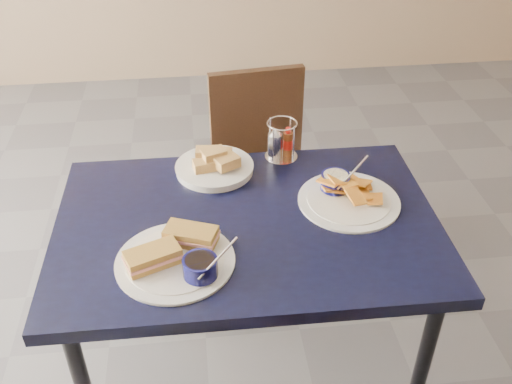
{
  "coord_description": "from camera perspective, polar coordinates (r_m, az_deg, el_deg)",
  "views": [
    {
      "loc": [
        0.02,
        -1.5,
        1.78
      ],
      "look_at": [
        0.18,
        -0.18,
        0.82
      ],
      "focal_mm": 40.0,
      "sensor_mm": 36.0,
      "label": 1
    }
  ],
  "objects": [
    {
      "name": "dining_table",
      "position": [
        1.7,
        -0.85,
        -4.8
      ],
      "size": [
        1.12,
        0.76,
        0.75
      ],
      "color": "black",
      "rests_on": "ground"
    },
    {
      "name": "ground",
      "position": [
        2.33,
        -5.04,
        -14.36
      ],
      "size": [
        6.0,
        6.0,
        0.0
      ],
      "primitive_type": "plane",
      "color": "#525257",
      "rests_on": "ground"
    },
    {
      "name": "bread_basket",
      "position": [
        1.85,
        -4.17,
        2.71
      ],
      "size": [
        0.25,
        0.25,
        0.08
      ],
      "color": "white",
      "rests_on": "dining_table"
    },
    {
      "name": "chair_far",
      "position": [
        2.43,
        0.77,
        3.45
      ],
      "size": [
        0.44,
        0.42,
        0.84
      ],
      "color": "black",
      "rests_on": "ground"
    },
    {
      "name": "sandwich_plate",
      "position": [
        1.52,
        -7.78,
        -6.31
      ],
      "size": [
        0.32,
        0.32,
        0.12
      ],
      "color": "white",
      "rests_on": "dining_table"
    },
    {
      "name": "plantain_plate",
      "position": [
        1.75,
        8.92,
        -0.16
      ],
      "size": [
        0.31,
        0.31,
        0.12
      ],
      "color": "white",
      "rests_on": "dining_table"
    },
    {
      "name": "condiment_caddy",
      "position": [
        1.9,
        2.42,
        4.92
      ],
      "size": [
        0.11,
        0.11,
        0.14
      ],
      "color": "silver",
      "rests_on": "dining_table"
    }
  ]
}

